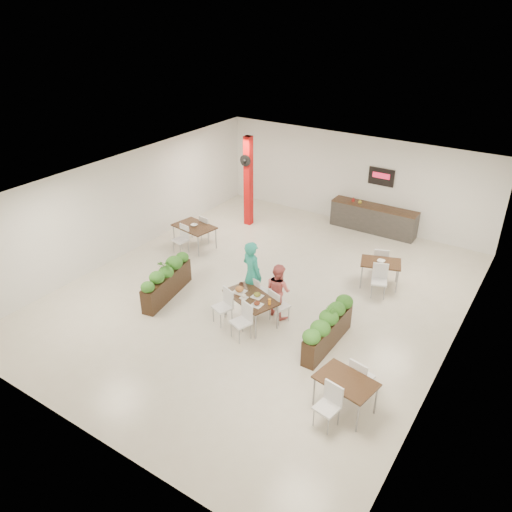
{
  "coord_description": "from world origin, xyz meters",
  "views": [
    {
      "loc": [
        6.31,
        -9.97,
        7.42
      ],
      "look_at": [
        -0.24,
        0.07,
        1.1
      ],
      "focal_mm": 35.0,
      "sensor_mm": 36.0,
      "label": 1
    }
  ],
  "objects": [
    {
      "name": "room_shell",
      "position": [
        0.0,
        0.0,
        2.01
      ],
      "size": [
        10.1,
        12.1,
        3.22
      ],
      "color": "white",
      "rests_on": "ground"
    },
    {
      "name": "planter_left",
      "position": [
        -2.13,
        -1.51,
        0.54
      ],
      "size": [
        0.73,
        2.13,
        1.14
      ],
      "rotation": [
        0.0,
        0.0,
        1.76
      ],
      "color": "black",
      "rests_on": "ground"
    },
    {
      "name": "side_table_b",
      "position": [
        2.53,
        2.24,
        0.62
      ],
      "size": [
        1.28,
        1.67,
        0.92
      ],
      "rotation": [
        0.0,
        0.0,
        0.33
      ],
      "color": "black",
      "rests_on": "ground"
    },
    {
      "name": "diner_woman",
      "position": [
        0.87,
        -0.61,
        0.74
      ],
      "size": [
        0.86,
        0.77,
        1.47
      ],
      "primitive_type": "imported",
      "rotation": [
        0.0,
        0.0,
        2.8
      ],
      "color": "#DE6663",
      "rests_on": "ground"
    },
    {
      "name": "side_table_c",
      "position": [
        3.7,
        -2.76,
        0.62
      ],
      "size": [
        1.27,
        1.67,
        0.92
      ],
      "rotation": [
        0.0,
        0.0,
        -0.18
      ],
      "color": "black",
      "rests_on": "ground"
    },
    {
      "name": "planter_right",
      "position": [
        2.52,
        -1.1,
        0.51
      ],
      "size": [
        0.42,
        2.09,
        1.09
      ],
      "rotation": [
        0.0,
        0.0,
        1.56
      ],
      "color": "black",
      "rests_on": "ground"
    },
    {
      "name": "main_table",
      "position": [
        0.46,
        -1.26,
        0.64
      ],
      "size": [
        1.69,
        1.94,
        0.92
      ],
      "rotation": [
        0.0,
        0.0,
        -0.34
      ],
      "color": "black",
      "rests_on": "ground"
    },
    {
      "name": "diner_man",
      "position": [
        0.07,
        -0.61,
        0.94
      ],
      "size": [
        0.8,
        0.66,
        1.88
      ],
      "primitive_type": "imported",
      "rotation": [
        0.0,
        0.0,
        2.8
      ],
      "color": "teal",
      "rests_on": "ground"
    },
    {
      "name": "service_counter",
      "position": [
        1.0,
        5.65,
        0.49
      ],
      "size": [
        3.0,
        0.64,
        2.2
      ],
      "color": "#2D2A28",
      "rests_on": "ground"
    },
    {
      "name": "red_column",
      "position": [
        -3.0,
        3.79,
        1.64
      ],
      "size": [
        0.4,
        0.41,
        3.2
      ],
      "color": "#BA0C0C",
      "rests_on": "ground"
    },
    {
      "name": "side_table_a",
      "position": [
        -3.43,
        1.28,
        0.64
      ],
      "size": [
        1.45,
        1.67,
        0.92
      ],
      "rotation": [
        0.0,
        0.0,
        -0.16
      ],
      "color": "black",
      "rests_on": "ground"
    },
    {
      "name": "ground",
      "position": [
        0.0,
        0.0,
        0.0
      ],
      "size": [
        12.0,
        12.0,
        0.0
      ],
      "primitive_type": "plane",
      "color": "beige",
      "rests_on": "ground"
    }
  ]
}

